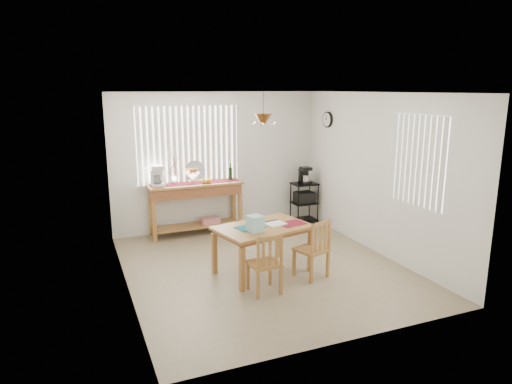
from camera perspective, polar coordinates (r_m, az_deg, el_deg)
name	(u,v)px	position (r m, az deg, el deg)	size (l,w,h in m)	color
ground	(264,267)	(7.03, 0.96, -9.42)	(4.00, 4.50, 0.01)	#998868
room_shell	(264,157)	(6.59, 0.98, 4.41)	(4.20, 4.70, 2.70)	white
sideboard	(196,196)	(8.45, -7.48, -0.50)	(1.71, 0.48, 0.96)	#AD763A
sideboard_items	(179,176)	(8.32, -9.60, 1.97)	(1.63, 0.41, 0.74)	maroon
wire_cart	(304,199)	(9.21, 6.04, -0.85)	(0.48, 0.38, 0.81)	black
cart_items	(305,175)	(9.12, 6.09, 2.07)	(0.19, 0.23, 0.33)	black
dining_table	(263,231)	(6.64, 0.86, -4.96)	(1.48, 1.12, 0.71)	#AD763A
table_items	(260,224)	(6.43, 0.53, -4.00)	(1.09, 0.49, 0.23)	#146A71
chair_left	(265,264)	(6.05, 1.19, -8.98)	(0.39, 0.39, 0.84)	#AD763A
chair_right	(313,249)	(6.58, 7.17, -7.13)	(0.50, 0.50, 0.86)	#AD763A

